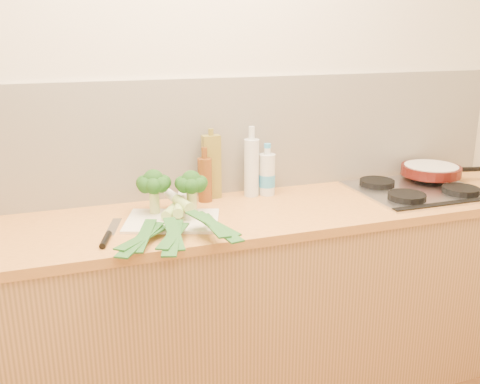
# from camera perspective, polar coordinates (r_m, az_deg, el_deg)

# --- Properties ---
(room_shell) EXTENTS (3.50, 3.50, 3.50)m
(room_shell) POSITION_cam_1_polar(r_m,az_deg,el_deg) (2.45, -4.78, 5.69)
(room_shell) COLOR beige
(room_shell) RESTS_ON ground
(counter) EXTENTS (3.20, 0.62, 0.90)m
(counter) POSITION_cam_1_polar(r_m,az_deg,el_deg) (2.44, -2.61, -12.41)
(counter) COLOR tan
(counter) RESTS_ON ground
(gas_hob) EXTENTS (0.58, 0.50, 0.04)m
(gas_hob) POSITION_cam_1_polar(r_m,az_deg,el_deg) (2.70, 18.49, 0.33)
(gas_hob) COLOR silver
(gas_hob) RESTS_ON counter
(chopping_board) EXTENTS (0.44, 0.38, 0.01)m
(chopping_board) POSITION_cam_1_polar(r_m,az_deg,el_deg) (2.18, -7.23, -3.06)
(chopping_board) COLOR silver
(chopping_board) RESTS_ON counter
(broccoli_left) EXTENTS (0.14, 0.15, 0.19)m
(broccoli_left) POSITION_cam_1_polar(r_m,az_deg,el_deg) (2.23, -9.20, 0.88)
(broccoli_left) COLOR #B6C472
(broccoli_left) RESTS_ON chopping_board
(broccoli_right) EXTENTS (0.14, 0.14, 0.18)m
(broccoli_right) POSITION_cam_1_polar(r_m,az_deg,el_deg) (2.22, -5.22, 0.85)
(broccoli_right) COLOR #B6C472
(broccoli_right) RESTS_ON chopping_board
(leek_front) EXTENTS (0.41, 0.62, 0.04)m
(leek_front) POSITION_cam_1_polar(r_m,az_deg,el_deg) (2.16, -7.87, -2.50)
(leek_front) COLOR white
(leek_front) RESTS_ON chopping_board
(leek_mid) EXTENTS (0.26, 0.69, 0.04)m
(leek_mid) POSITION_cam_1_polar(r_m,az_deg,el_deg) (2.13, -6.60, -2.20)
(leek_mid) COLOR white
(leek_mid) RESTS_ON chopping_board
(leek_back) EXTENTS (0.16, 0.64, 0.04)m
(leek_back) POSITION_cam_1_polar(r_m,az_deg,el_deg) (2.11, -5.23, -1.84)
(leek_back) COLOR white
(leek_back) RESTS_ON chopping_board
(chefs_knife) EXTENTS (0.12, 0.31, 0.02)m
(chefs_knife) POSITION_cam_1_polar(r_m,az_deg,el_deg) (2.06, -13.93, -4.61)
(chefs_knife) COLOR silver
(chefs_knife) RESTS_ON counter
(skillet) EXTENTS (0.43, 0.30, 0.05)m
(skillet) POSITION_cam_1_polar(r_m,az_deg,el_deg) (2.88, 19.75, 2.22)
(skillet) COLOR #44100B
(skillet) RESTS_ON gas_hob
(oil_tin) EXTENTS (0.08, 0.05, 0.32)m
(oil_tin) POSITION_cam_1_polar(r_m,az_deg,el_deg) (2.44, -3.06, 2.74)
(oil_tin) COLOR olive
(oil_tin) RESTS_ON counter
(glass_bottle) EXTENTS (0.07, 0.07, 0.33)m
(glass_bottle) POSITION_cam_1_polar(r_m,az_deg,el_deg) (2.47, 1.24, 2.72)
(glass_bottle) COLOR silver
(glass_bottle) RESTS_ON counter
(amber_bottle) EXTENTS (0.06, 0.06, 0.25)m
(amber_bottle) POSITION_cam_1_polar(r_m,az_deg,el_deg) (2.40, -3.77, 1.41)
(amber_bottle) COLOR brown
(amber_bottle) RESTS_ON counter
(water_bottle) EXTENTS (0.08, 0.08, 0.22)m
(water_bottle) POSITION_cam_1_polar(r_m,az_deg,el_deg) (2.50, 2.90, 1.78)
(water_bottle) COLOR silver
(water_bottle) RESTS_ON counter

